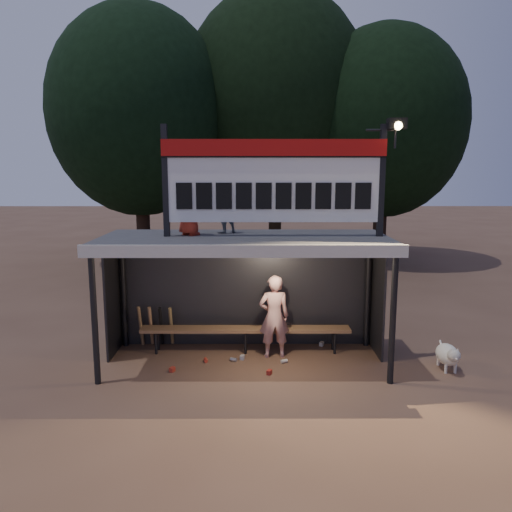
{
  "coord_description": "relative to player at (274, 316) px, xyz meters",
  "views": [
    {
      "loc": [
        0.17,
        -8.62,
        3.46
      ],
      "look_at": [
        0.2,
        0.4,
        1.9
      ],
      "focal_mm": 35.0,
      "sensor_mm": 36.0,
      "label": 1
    }
  ],
  "objects": [
    {
      "name": "ground",
      "position": [
        -0.54,
        -0.29,
        -0.78
      ],
      "size": [
        80.0,
        80.0,
        0.0
      ],
      "primitive_type": "plane",
      "color": "brown",
      "rests_on": "ground"
    },
    {
      "name": "player",
      "position": [
        0.0,
        0.0,
        0.0
      ],
      "size": [
        0.6,
        0.43,
        1.56
      ],
      "primitive_type": "imported",
      "rotation": [
        0.0,
        0.0,
        3.24
      ],
      "color": "white",
      "rests_on": "ground"
    },
    {
      "name": "child_a",
      "position": [
        -0.92,
        0.15,
        1.99
      ],
      "size": [
        0.56,
        0.53,
        0.91
      ],
      "primitive_type": "imported",
      "rotation": [
        0.0,
        0.0,
        3.72
      ],
      "color": "slate",
      "rests_on": "dugout_shelter"
    },
    {
      "name": "child_b",
      "position": [
        -1.51,
        -0.15,
        2.05
      ],
      "size": [
        0.59,
        0.58,
        1.03
      ],
      "primitive_type": "imported",
      "rotation": [
        0.0,
        0.0,
        2.39
      ],
      "color": "#B52E1B",
      "rests_on": "dugout_shelter"
    },
    {
      "name": "dugout_shelter",
      "position": [
        -0.54,
        -0.05,
        1.07
      ],
      "size": [
        5.1,
        2.08,
        2.32
      ],
      "color": "#3B3C3E",
      "rests_on": "ground"
    },
    {
      "name": "scoreboard_assembly",
      "position": [
        0.02,
        -0.3,
        2.54
      ],
      "size": [
        4.1,
        0.27,
        1.99
      ],
      "color": "black",
      "rests_on": "dugout_shelter"
    },
    {
      "name": "bench",
      "position": [
        -0.54,
        0.26,
        -0.35
      ],
      "size": [
        4.0,
        0.35,
        0.48
      ],
      "color": "olive",
      "rests_on": "ground"
    },
    {
      "name": "tree_left",
      "position": [
        -4.54,
        9.71,
        4.73
      ],
      "size": [
        6.46,
        6.46,
        9.27
      ],
      "color": "black",
      "rests_on": "ground"
    },
    {
      "name": "tree_mid",
      "position": [
        0.46,
        11.21,
        5.38
      ],
      "size": [
        7.22,
        7.22,
        10.36
      ],
      "color": "#2E2114",
      "rests_on": "ground"
    },
    {
      "name": "tree_right",
      "position": [
        4.46,
        10.21,
        4.41
      ],
      "size": [
        6.08,
        6.08,
        8.72
      ],
      "color": "black",
      "rests_on": "ground"
    },
    {
      "name": "dog",
      "position": [
        3.02,
        -0.65,
        -0.5
      ],
      "size": [
        0.36,
        0.81,
        0.49
      ],
      "color": "white",
      "rests_on": "ground"
    },
    {
      "name": "bats",
      "position": [
        -2.3,
        0.53,
        -0.35
      ],
      "size": [
        0.68,
        0.35,
        0.84
      ],
      "color": "olive",
      "rests_on": "ground"
    },
    {
      "name": "litter",
      "position": [
        -0.47,
        -0.28,
        -0.74
      ],
      "size": [
        2.88,
        1.53,
        0.08
      ],
      "color": "#A1251B",
      "rests_on": "ground"
    }
  ]
}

